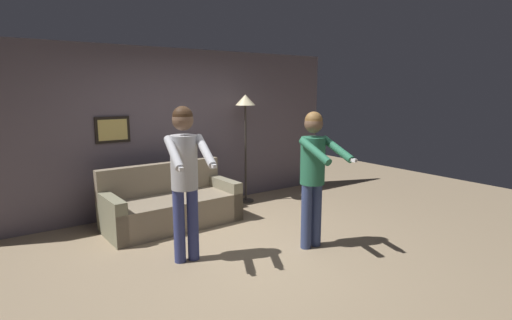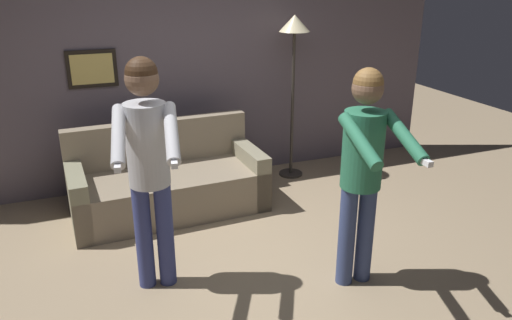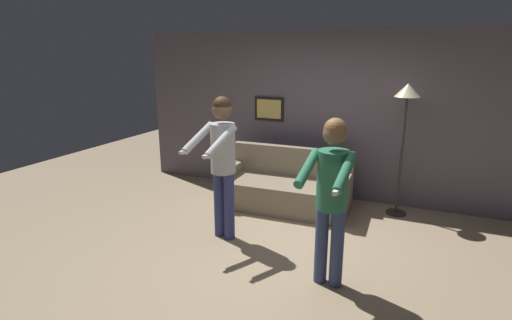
% 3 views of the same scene
% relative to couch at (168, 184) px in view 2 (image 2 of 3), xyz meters
% --- Properties ---
extents(ground_plane, '(12.00, 12.00, 0.00)m').
position_rel_couch_xyz_m(ground_plane, '(0.36, -1.41, -0.28)').
color(ground_plane, '#9A8466').
extents(back_wall_assembly, '(6.40, 0.09, 2.60)m').
position_rel_couch_xyz_m(back_wall_assembly, '(0.36, 0.78, 1.02)').
color(back_wall_assembly, '#5F5560').
rests_on(back_wall_assembly, ground_plane).
extents(couch, '(1.93, 0.91, 0.87)m').
position_rel_couch_xyz_m(couch, '(0.00, 0.00, 0.00)').
color(couch, gray).
rests_on(couch, ground_plane).
extents(torchiere_lamp, '(0.34, 0.34, 1.87)m').
position_rel_couch_xyz_m(torchiere_lamp, '(1.57, 0.40, 1.29)').
color(torchiere_lamp, '#332D28').
rests_on(torchiere_lamp, ground_plane).
extents(person_standing_left, '(0.51, 0.73, 1.78)m').
position_rel_couch_xyz_m(person_standing_left, '(-0.36, -1.28, 0.81)').
color(person_standing_left, navy).
rests_on(person_standing_left, ground_plane).
extents(person_standing_right, '(0.46, 0.70, 1.70)m').
position_rel_couch_xyz_m(person_standing_right, '(1.09, -1.80, 0.75)').
color(person_standing_right, navy).
rests_on(person_standing_right, ground_plane).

